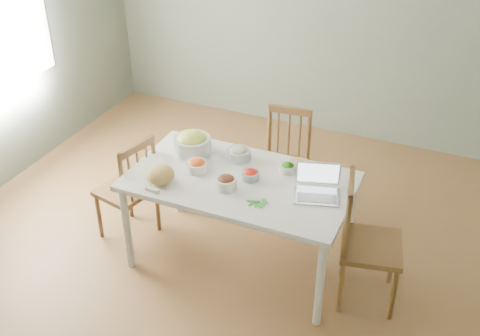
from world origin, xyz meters
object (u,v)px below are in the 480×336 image
at_px(dining_table, 240,221).
at_px(bread_boule, 160,175).
at_px(laptop, 318,184).
at_px(chair_far, 283,164).
at_px(bowl_squash, 192,142).
at_px(chair_right, 372,244).
at_px(chair_left, 126,188).

bearing_deg(dining_table, bread_boule, -152.43).
xyz_separation_m(bread_boule, laptop, (1.13, 0.28, 0.04)).
xyz_separation_m(dining_table, chair_far, (0.06, 0.82, 0.08)).
relative_size(dining_table, bowl_squash, 5.59).
xyz_separation_m(dining_table, chair_right, (1.04, -0.01, 0.12)).
distance_m(dining_table, bread_boule, 0.76).
height_order(dining_table, chair_far, chair_far).
bearing_deg(chair_right, chair_left, 79.57).
height_order(bowl_squash, laptop, laptop).
relative_size(dining_table, chair_far, 1.77).
xyz_separation_m(chair_left, bread_boule, (0.49, -0.22, 0.39)).
distance_m(chair_far, bread_boule, 1.30).
bearing_deg(bread_boule, dining_table, 27.57).
relative_size(dining_table, chair_right, 1.65).
bearing_deg(chair_far, laptop, -60.70).
bearing_deg(bread_boule, laptop, 13.86).
bearing_deg(chair_far, dining_table, -98.75).
bearing_deg(laptop, chair_right, -17.68).
relative_size(chair_far, laptop, 2.93).
relative_size(chair_far, bread_boule, 4.55).
distance_m(chair_far, chair_left, 1.39).
bearing_deg(dining_table, chair_left, -176.78).
height_order(dining_table, chair_left, chair_left).
relative_size(chair_far, chair_right, 0.93).
height_order(dining_table, bread_boule, bread_boule).
distance_m(dining_table, chair_left, 1.03).
distance_m(chair_left, bowl_squash, 0.70).
distance_m(chair_far, chair_right, 1.28).
bearing_deg(chair_far, chair_right, -44.49).
xyz_separation_m(chair_far, laptop, (0.55, -0.81, 0.43)).
xyz_separation_m(chair_left, chair_right, (2.07, 0.05, 0.04)).
bearing_deg(bread_boule, chair_left, 156.17).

